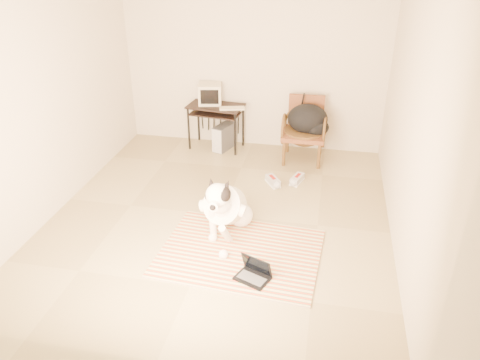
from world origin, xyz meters
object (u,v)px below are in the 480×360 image
(pc_tower, at_px, (224,137))
(backpack, at_px, (309,120))
(crt_monitor, at_px, (210,94))
(laptop, at_px, (254,273))
(computer_desk, at_px, (216,112))
(rattan_chair, at_px, (304,130))
(dog, at_px, (226,207))

(pc_tower, xyz_separation_m, backpack, (1.32, -0.13, 0.43))
(pc_tower, bearing_deg, crt_monitor, 153.35)
(laptop, height_order, computer_desk, computer_desk)
(laptop, distance_m, pc_tower, 3.20)
(pc_tower, relative_size, backpack, 0.75)
(laptop, relative_size, rattan_chair, 0.42)
(laptop, xyz_separation_m, pc_tower, (-1.00, 3.04, 0.12))
(dog, xyz_separation_m, backpack, (0.77, 2.14, 0.30))
(dog, xyz_separation_m, pc_tower, (-0.54, 2.28, -0.13))
(crt_monitor, height_order, pc_tower, crt_monitor)
(dog, relative_size, pc_tower, 2.49)
(computer_desk, xyz_separation_m, pc_tower, (0.13, -0.03, -0.40))
(laptop, distance_m, crt_monitor, 3.47)
(dog, height_order, computer_desk, dog)
(computer_desk, bearing_deg, laptop, -69.74)
(laptop, relative_size, crt_monitor, 0.96)
(computer_desk, distance_m, rattan_chair, 1.40)
(dog, xyz_separation_m, crt_monitor, (-0.78, 2.40, 0.53))
(rattan_chair, bearing_deg, pc_tower, 174.88)
(computer_desk, xyz_separation_m, crt_monitor, (-0.10, 0.09, 0.25))
(backpack, bearing_deg, computer_desk, 173.50)
(crt_monitor, bearing_deg, backpack, -9.19)
(pc_tower, relative_size, rattan_chair, 0.50)
(laptop, distance_m, rattan_chair, 2.96)
(crt_monitor, distance_m, backpack, 1.59)
(dog, distance_m, crt_monitor, 2.57)
(dog, bearing_deg, computer_desk, 106.33)
(laptop, bearing_deg, rattan_chair, 85.08)
(crt_monitor, distance_m, pc_tower, 0.71)
(crt_monitor, relative_size, backpack, 0.66)
(computer_desk, relative_size, crt_monitor, 2.19)
(pc_tower, height_order, backpack, backpack)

